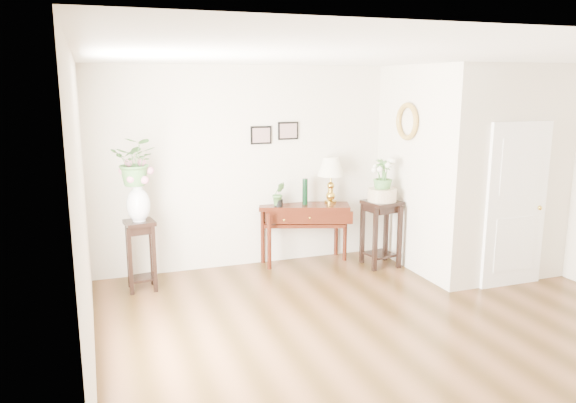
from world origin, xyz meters
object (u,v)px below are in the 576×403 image
table_lamp (331,179)px  plant_stand_b (381,233)px  console_table (304,233)px  plant_stand_a (141,255)px

table_lamp → plant_stand_b: 1.06m
console_table → plant_stand_a: bearing=-151.5°
table_lamp → console_table: bearing=180.0°
table_lamp → plant_stand_b: size_ratio=0.71×
console_table → plant_stand_b: size_ratio=1.36×
plant_stand_a → plant_stand_b: plant_stand_b is taller
table_lamp → plant_stand_a: 2.87m
table_lamp → plant_stand_b: (0.55, -0.53, -0.73)m
console_table → table_lamp: bearing=19.6°
plant_stand_a → console_table: bearing=8.9°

